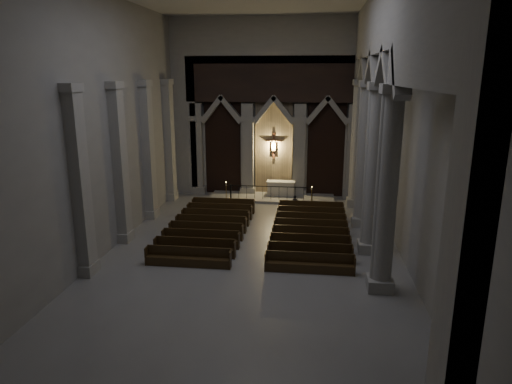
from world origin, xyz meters
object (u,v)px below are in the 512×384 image
at_px(altar_rail, 271,191).
at_px(candle_stand_right, 311,200).
at_px(candle_stand_left, 226,198).
at_px(pews, 259,232).
at_px(worshipper, 295,204).
at_px(altar, 281,188).

height_order(altar_rail, candle_stand_right, candle_stand_right).
distance_m(altar_rail, candle_stand_right, 2.80).
bearing_deg(candle_stand_left, pews, -64.46).
height_order(altar_rail, worshipper, worshipper).
distance_m(altar, candle_stand_right, 2.78).
xyz_separation_m(candle_stand_right, worshipper, (-1.00, -1.87, 0.22)).
height_order(candle_stand_right, pews, candle_stand_right).
distance_m(altar, pews, 8.14).
relative_size(candle_stand_left, pews, 0.16).
xyz_separation_m(altar_rail, candle_stand_right, (2.72, -0.56, -0.38)).
xyz_separation_m(altar, candle_stand_left, (-3.46, -2.08, -0.24)).
bearing_deg(pews, worshipper, 69.09).
xyz_separation_m(altar_rail, pews, (0.00, -6.92, -0.44)).
bearing_deg(altar, altar_rail, -116.01).
xyz_separation_m(altar_rail, worshipper, (1.71, -2.43, -0.16)).
distance_m(candle_stand_left, candle_stand_right, 5.61).
bearing_deg(pews, candle_stand_right, 66.85).
relative_size(altar, altar_rail, 0.35).
bearing_deg(candle_stand_right, worshipper, -118.20).
bearing_deg(candle_stand_left, worshipper, -18.53).
distance_m(altar, altar_rail, 1.33).
bearing_deg(pews, altar, 85.90).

